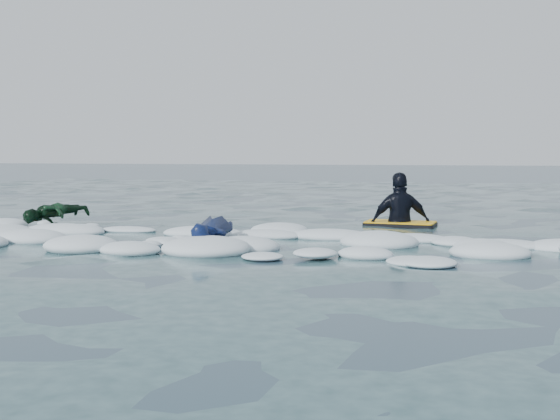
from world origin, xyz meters
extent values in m
plane|color=#172A37|center=(0.00, 0.00, 0.00)|extent=(120.00, 120.00, 0.00)
cube|color=black|center=(0.06, 0.36, 0.03)|extent=(0.64, 1.02, 0.05)
cube|color=yellow|center=(0.06, 0.36, 0.07)|extent=(0.62, 0.99, 0.02)
imported|color=#0C1857|center=(0.06, 0.61, 0.21)|extent=(0.70, 1.49, 0.34)
cube|color=black|center=(-3.14, 1.72, 0.03)|extent=(0.69, 0.84, 0.04)
cube|color=yellow|center=(-3.14, 1.72, 0.05)|extent=(0.67, 0.82, 0.01)
cube|color=#1B37CC|center=(-3.14, 1.72, 0.06)|extent=(0.43, 0.69, 0.00)
imported|color=#0E3419|center=(-3.14, 1.92, 0.23)|extent=(0.98, 1.23, 0.42)
cube|color=black|center=(2.36, 3.70, 0.04)|extent=(1.25, 0.77, 0.06)
cube|color=yellow|center=(2.36, 3.70, 0.08)|extent=(1.22, 0.74, 0.02)
imported|color=black|center=(2.36, 3.70, 0.04)|extent=(1.13, 0.76, 1.78)
camera|label=1|loc=(3.31, -8.37, 1.28)|focal=45.00mm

